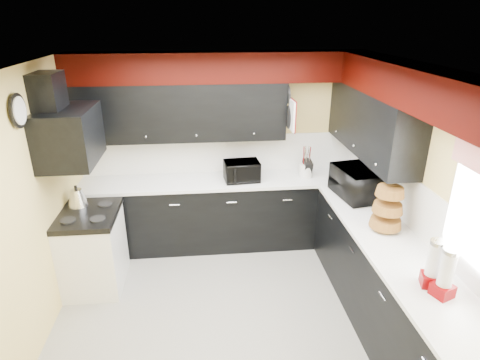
{
  "coord_description": "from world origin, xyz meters",
  "views": [
    {
      "loc": [
        -0.24,
        -3.25,
        2.9
      ],
      "look_at": [
        0.16,
        0.75,
        1.23
      ],
      "focal_mm": 30.0,
      "sensor_mm": 36.0,
      "label": 1
    }
  ],
  "objects_px": {
    "toaster_oven": "(242,171)",
    "knife_block": "(307,169)",
    "kettle": "(77,197)",
    "utensil_crock": "(306,170)",
    "microwave": "(357,183)"
  },
  "relations": [
    {
      "from": "toaster_oven",
      "to": "microwave",
      "type": "distance_m",
      "value": 1.41
    },
    {
      "from": "microwave",
      "to": "utensil_crock",
      "type": "xyz_separation_m",
      "value": [
        -0.43,
        0.64,
        -0.08
      ]
    },
    {
      "from": "microwave",
      "to": "kettle",
      "type": "bearing_deg",
      "value": 78.77
    },
    {
      "from": "toaster_oven",
      "to": "utensil_crock",
      "type": "relative_size",
      "value": 2.37
    },
    {
      "from": "knife_block",
      "to": "toaster_oven",
      "type": "bearing_deg",
      "value": 178.7
    },
    {
      "from": "utensil_crock",
      "to": "kettle",
      "type": "distance_m",
      "value": 2.78
    },
    {
      "from": "toaster_oven",
      "to": "microwave",
      "type": "xyz_separation_m",
      "value": [
        1.27,
        -0.61,
        0.04
      ]
    },
    {
      "from": "knife_block",
      "to": "kettle",
      "type": "bearing_deg",
      "value": -172.79
    },
    {
      "from": "knife_block",
      "to": "kettle",
      "type": "relative_size",
      "value": 1.07
    },
    {
      "from": "microwave",
      "to": "knife_block",
      "type": "xyz_separation_m",
      "value": [
        -0.42,
        0.65,
        -0.05
      ]
    },
    {
      "from": "microwave",
      "to": "kettle",
      "type": "height_order",
      "value": "microwave"
    },
    {
      "from": "toaster_oven",
      "to": "knife_block",
      "type": "relative_size",
      "value": 1.9
    },
    {
      "from": "utensil_crock",
      "to": "toaster_oven",
      "type": "bearing_deg",
      "value": -177.57
    },
    {
      "from": "toaster_oven",
      "to": "knife_block",
      "type": "height_order",
      "value": "toaster_oven"
    },
    {
      "from": "toaster_oven",
      "to": "utensil_crock",
      "type": "bearing_deg",
      "value": -2.61
    }
  ]
}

